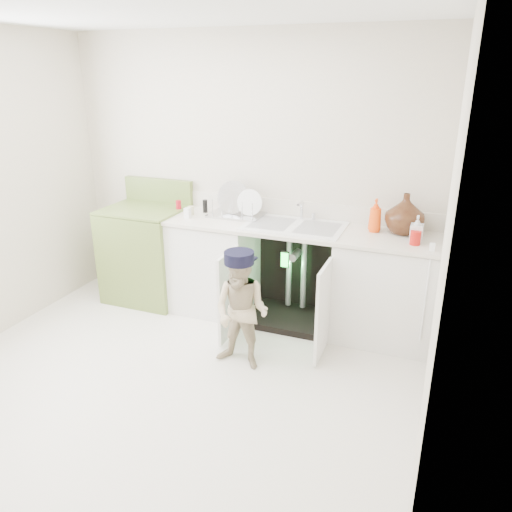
{
  "coord_description": "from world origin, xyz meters",
  "views": [
    {
      "loc": [
        1.72,
        -2.72,
        2.16
      ],
      "look_at": [
        0.39,
        0.7,
        0.78
      ],
      "focal_mm": 35.0,
      "sensor_mm": 36.0,
      "label": 1
    }
  ],
  "objects": [
    {
      "name": "avocado_stove",
      "position": [
        -0.94,
        1.18,
        0.47
      ],
      "size": [
        0.74,
        0.65,
        1.15
      ],
      "color": "olive",
      "rests_on": "ground"
    },
    {
      "name": "room_shell",
      "position": [
        0.0,
        0.0,
        1.25
      ],
      "size": [
        6.0,
        5.5,
        1.26
      ],
      "color": "beige",
      "rests_on": "ground"
    },
    {
      "name": "ground",
      "position": [
        0.0,
        0.0,
        0.0
      ],
      "size": [
        3.5,
        3.5,
        0.0
      ],
      "primitive_type": "plane",
      "color": "beige",
      "rests_on": "ground"
    },
    {
      "name": "counter_run",
      "position": [
        0.58,
        1.21,
        0.48
      ],
      "size": [
        2.44,
        1.02,
        1.23
      ],
      "color": "white",
      "rests_on": "ground"
    },
    {
      "name": "repair_worker",
      "position": [
        0.41,
        0.36,
        0.47
      ],
      "size": [
        0.47,
        0.7,
        0.93
      ],
      "rotation": [
        0.0,
        0.0,
        -0.08
      ],
      "color": "beige",
      "rests_on": "ground"
    }
  ]
}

